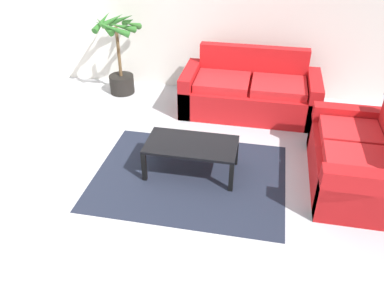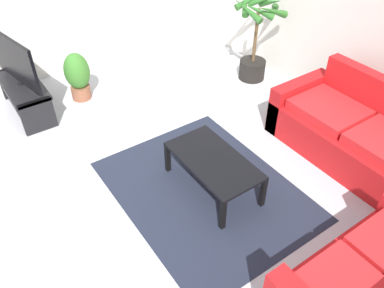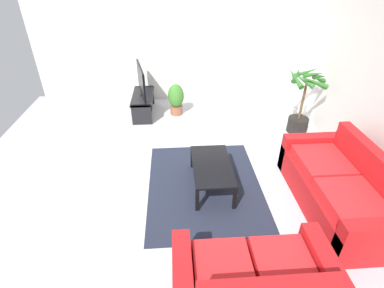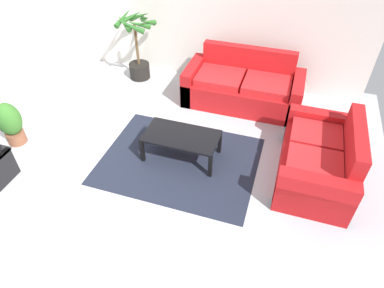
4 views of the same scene
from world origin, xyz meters
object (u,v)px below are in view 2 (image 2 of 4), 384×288
Objects in this scene: tv_stand at (25,93)px; tv at (14,60)px; potted_plant_small at (78,75)px; couch_main at (358,137)px; coffee_table at (213,163)px; potted_palm at (255,43)px.

tv is (-0.00, 0.00, 0.49)m from tv_stand.
potted_plant_small reaches higher than tv_stand.
couch_main is 4.24m from tv_stand.
potted_plant_small is at bearing -169.36° from coffee_table.
coffee_table is (-0.54, -1.66, 0.05)m from couch_main.
couch_main is 2.12m from potted_palm.
tv_stand is at bearing -155.18° from coffee_table.
tv reaches higher than potted_plant_small.
couch_main is 1.86× the size of tv.
couch_main is 4.26m from tv.
potted_plant_small is at bearing 83.64° from tv.
tv is 2.88m from coffee_table.
potted_plant_small is (0.08, 0.72, 0.08)m from tv_stand.
tv reaches higher than tv_stand.
potted_palm is at bearing 71.46° from tv_stand.
tv is at bearing -137.64° from couch_main.
potted_palm is (1.05, 3.11, -0.19)m from tv.
potted_plant_small is at bearing -111.98° from potted_palm.
potted_palm is (1.05, 3.12, 0.30)m from tv_stand.
tv_stand is at bearing -108.54° from potted_palm.
couch_main is 1.89× the size of coffee_table.
coffee_table is (2.58, 1.20, 0.06)m from tv_stand.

